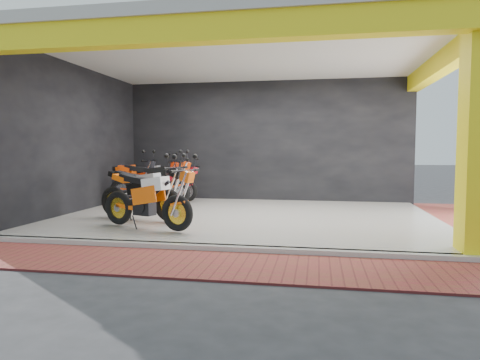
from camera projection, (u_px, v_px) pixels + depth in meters
name	position (u px, v px, depth m)	size (l,w,h in m)	color
ground	(229.00, 238.00, 7.46)	(80.00, 80.00, 0.00)	#2D2D30
showroom_floor	(247.00, 217.00, 9.42)	(8.00, 6.00, 0.10)	beige
showroom_ceiling	(248.00, 54.00, 9.17)	(8.40, 6.40, 0.20)	beige
back_wall	(265.00, 143.00, 12.34)	(8.20, 0.20, 3.50)	black
left_wall	(75.00, 141.00, 10.03)	(0.20, 6.20, 3.50)	black
header_beam_front	(214.00, 29.00, 6.25)	(8.40, 0.30, 0.40)	yellow
header_beam_right	(446.00, 61.00, 8.48)	(0.30, 6.40, 0.40)	yellow
floor_kerb	(215.00, 248.00, 6.46)	(8.00, 0.20, 0.10)	beige
paver_front	(201.00, 264.00, 5.69)	(9.00, 1.40, 0.03)	maroon
moto_hero	(177.00, 195.00, 7.38)	(2.13, 0.79, 1.30)	#FF600A
moto_row_a	(168.00, 190.00, 8.40)	(2.14, 0.79, 1.31)	black
moto_row_b	(177.00, 180.00, 10.73)	(2.26, 0.84, 1.38)	#E83F09
moto_row_c	(143.00, 177.00, 11.56)	(2.26, 0.84, 1.38)	black
moto_row_d	(188.00, 181.00, 11.73)	(1.92, 0.71, 1.17)	red
moto_row_e	(168.00, 177.00, 12.53)	(2.15, 0.80, 1.31)	#F9320A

